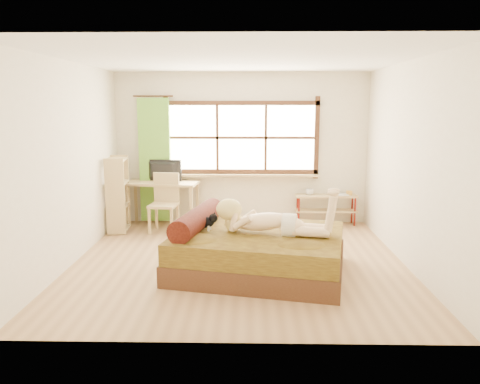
{
  "coord_description": "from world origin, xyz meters",
  "views": [
    {
      "loc": [
        0.15,
        -6.16,
        2.12
      ],
      "look_at": [
        0.02,
        0.2,
        0.94
      ],
      "focal_mm": 35.0,
      "sensor_mm": 36.0,
      "label": 1
    }
  ],
  "objects_px": {
    "woman": "(271,209)",
    "chair": "(165,199)",
    "desk": "(162,188)",
    "pipe_shelf": "(327,203)",
    "kitten": "(203,220)",
    "bookshelf": "(118,194)",
    "bed": "(255,250)"
  },
  "relations": [
    {
      "from": "bookshelf",
      "to": "chair",
      "type": "bearing_deg",
      "value": -2.96
    },
    {
      "from": "desk",
      "to": "kitten",
      "type": "bearing_deg",
      "value": -60.09
    },
    {
      "from": "chair",
      "to": "pipe_shelf",
      "type": "distance_m",
      "value": 2.87
    },
    {
      "from": "pipe_shelf",
      "to": "kitten",
      "type": "bearing_deg",
      "value": -131.25
    },
    {
      "from": "desk",
      "to": "pipe_shelf",
      "type": "distance_m",
      "value": 2.95
    },
    {
      "from": "desk",
      "to": "chair",
      "type": "relative_size",
      "value": 1.34
    },
    {
      "from": "bed",
      "to": "desk",
      "type": "distance_m",
      "value": 2.87
    },
    {
      "from": "desk",
      "to": "pipe_shelf",
      "type": "bearing_deg",
      "value": 9.25
    },
    {
      "from": "woman",
      "to": "kitten",
      "type": "relative_size",
      "value": 4.67
    },
    {
      "from": "pipe_shelf",
      "to": "chair",
      "type": "bearing_deg",
      "value": -171.66
    },
    {
      "from": "woman",
      "to": "bookshelf",
      "type": "bearing_deg",
      "value": 153.46
    },
    {
      "from": "bed",
      "to": "chair",
      "type": "relative_size",
      "value": 2.43
    },
    {
      "from": "desk",
      "to": "chair",
      "type": "height_order",
      "value": "chair"
    },
    {
      "from": "woman",
      "to": "desk",
      "type": "distance_m",
      "value": 3.01
    },
    {
      "from": "kitten",
      "to": "bookshelf",
      "type": "distance_m",
      "value": 2.46
    },
    {
      "from": "woman",
      "to": "chair",
      "type": "xyz_separation_m",
      "value": [
        -1.71,
        2.04,
        -0.29
      ]
    },
    {
      "from": "chair",
      "to": "pipe_shelf",
      "type": "xyz_separation_m",
      "value": [
        2.82,
        0.48,
        -0.15
      ]
    },
    {
      "from": "kitten",
      "to": "bookshelf",
      "type": "bearing_deg",
      "value": 143.52
    },
    {
      "from": "woman",
      "to": "chair",
      "type": "distance_m",
      "value": 2.68
    },
    {
      "from": "kitten",
      "to": "pipe_shelf",
      "type": "height_order",
      "value": "kitten"
    },
    {
      "from": "chair",
      "to": "woman",
      "type": "bearing_deg",
      "value": -43.02
    },
    {
      "from": "bed",
      "to": "pipe_shelf",
      "type": "distance_m",
      "value": 2.78
    },
    {
      "from": "desk",
      "to": "pipe_shelf",
      "type": "height_order",
      "value": "desk"
    },
    {
      "from": "bed",
      "to": "pipe_shelf",
      "type": "height_order",
      "value": "bed"
    },
    {
      "from": "kitten",
      "to": "desk",
      "type": "bearing_deg",
      "value": 125.03
    },
    {
      "from": "woman",
      "to": "bed",
      "type": "bearing_deg",
      "value": 175.17
    },
    {
      "from": "desk",
      "to": "bookshelf",
      "type": "bearing_deg",
      "value": -142.52
    },
    {
      "from": "kitten",
      "to": "chair",
      "type": "xyz_separation_m",
      "value": [
        -0.84,
        1.89,
        -0.1
      ]
    },
    {
      "from": "woman",
      "to": "desk",
      "type": "height_order",
      "value": "woman"
    },
    {
      "from": "chair",
      "to": "bed",
      "type": "bearing_deg",
      "value": -45.66
    },
    {
      "from": "pipe_shelf",
      "to": "bookshelf",
      "type": "xyz_separation_m",
      "value": [
        -3.61,
        -0.52,
        0.24
      ]
    },
    {
      "from": "bookshelf",
      "to": "bed",
      "type": "bearing_deg",
      "value": -45.97
    }
  ]
}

